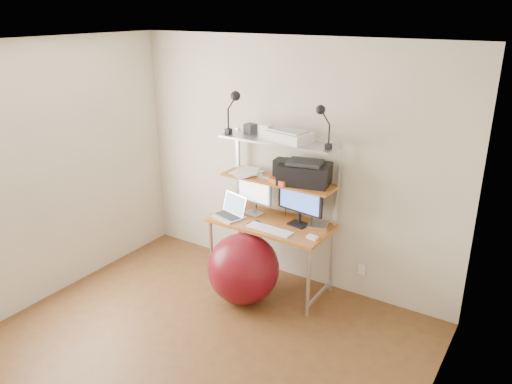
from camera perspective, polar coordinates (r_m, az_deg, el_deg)
room at (r=3.70m, az=-9.75°, el=-3.77°), size 3.60×3.60×3.60m
computer_desk at (r=4.93m, az=2.14°, el=-0.88°), size 1.20×0.60×1.57m
wall_outlet at (r=5.12m, az=12.01°, el=-8.62°), size 0.08×0.01×0.12m
monitor_silver at (r=5.07m, az=-0.18°, el=0.09°), size 0.41×0.16×0.46m
monitor_black at (r=4.83m, az=5.05°, el=-0.92°), size 0.51×0.17×0.51m
laptop at (r=5.09m, az=-2.83°, el=-2.24°), size 0.38×0.34×0.28m
keyboard at (r=4.78m, az=1.56°, el=-4.29°), size 0.47×0.15×0.01m
mouse at (r=4.63m, az=6.46°, el=-5.17°), size 0.10×0.07×0.03m
mac_mini at (r=4.88m, az=7.12°, el=-3.79°), size 0.24×0.24×0.04m
phone at (r=4.92m, az=-0.19°, el=-3.56°), size 0.10×0.14×0.01m
printer at (r=4.78m, az=5.59°, el=2.19°), size 0.54×0.42×0.23m
nas_cube at (r=4.85m, az=3.03°, el=2.55°), size 0.16×0.16×0.22m
red_box at (r=4.78m, az=2.77°, el=1.25°), size 0.21×0.16×0.05m
scanner at (r=4.74m, az=3.76°, el=6.44°), size 0.45×0.34×0.11m
box_white at (r=4.85m, az=1.15°, el=6.95°), size 0.12×0.10×0.13m
box_grey at (r=5.02m, az=-0.65°, el=7.25°), size 0.12×0.12×0.10m
clip_lamp_left at (r=4.91m, az=-2.54°, el=10.13°), size 0.17×0.10×0.44m
clip_lamp_right at (r=4.47m, az=7.59°, el=8.50°), size 0.16×0.09×0.39m
exercise_ball at (r=4.92m, az=-1.44°, el=-8.73°), size 0.70×0.70×0.70m
paper_stack at (r=5.09m, az=-1.05°, el=2.33°), size 0.35×0.42×0.02m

